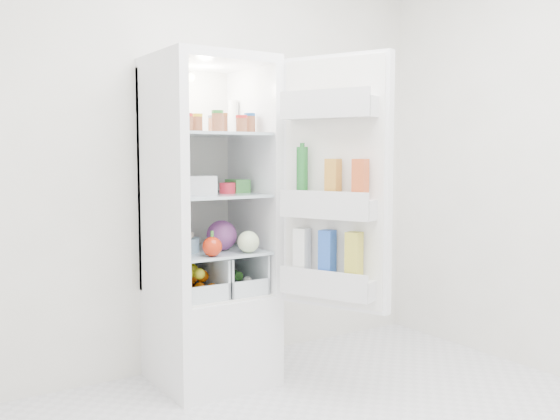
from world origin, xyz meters
TOP-DOWN VIEW (x-y plane):
  - room_walls at (0.00, 0.00)m, footprint 3.02×3.02m
  - refrigerator at (-0.20, 1.25)m, footprint 0.60×0.60m
  - shelf_low at (-0.20, 1.19)m, footprint 0.49×0.53m
  - shelf_mid at (-0.20, 1.19)m, footprint 0.49×0.53m
  - shelf_top at (-0.20, 1.19)m, footprint 0.49×0.53m
  - crisper_left at (-0.32, 1.19)m, footprint 0.23×0.46m
  - crisper_right at (-0.08, 1.19)m, footprint 0.23×0.46m
  - condiment_jars at (-0.21, 1.13)m, footprint 0.46×0.34m
  - squeeze_bottle at (0.01, 1.31)m, footprint 0.06×0.06m
  - tub_white at (-0.28, 1.15)m, footprint 0.19×0.19m
  - tub_cream at (-0.24, 1.20)m, footprint 0.14×0.14m
  - tin_red at (-0.12, 1.15)m, footprint 0.09×0.09m
  - foil_tray at (-0.30, 1.22)m, footprint 0.19×0.16m
  - tub_green at (-0.03, 1.19)m, footprint 0.09×0.13m
  - red_cabbage at (-0.17, 1.13)m, footprint 0.17×0.17m
  - bell_pepper at (-0.30, 0.97)m, footprint 0.10×0.10m
  - mushroom_bowl at (-0.36, 1.18)m, footprint 0.20×0.20m
  - salad_bag at (-0.09, 0.98)m, footprint 0.12×0.12m
  - citrus_pile at (-0.32, 1.16)m, footprint 0.20×0.31m
  - veg_pile at (-0.07, 1.18)m, footprint 0.16×0.30m
  - fridge_door at (0.22, 0.64)m, footprint 0.38×0.57m

SIDE VIEW (x-z plane):
  - veg_pile at x=-0.07m, z-range 0.51..0.61m
  - citrus_pile at x=-0.32m, z-range 0.50..0.66m
  - crisper_left at x=-0.32m, z-range 0.50..0.72m
  - crisper_right at x=-0.08m, z-range 0.50..0.72m
  - refrigerator at x=-0.20m, z-range -0.23..1.57m
  - shelf_low at x=-0.20m, z-range 0.73..0.75m
  - mushroom_bowl at x=-0.36m, z-range 0.75..0.82m
  - bell_pepper at x=-0.30m, z-range 0.75..0.85m
  - salad_bag at x=-0.09m, z-range 0.75..0.86m
  - red_cabbage at x=-0.17m, z-range 0.75..0.91m
  - shelf_mid at x=-0.20m, z-range 1.04..1.06m
  - foil_tray at x=-0.30m, z-range 1.06..1.10m
  - tin_red at x=-0.12m, z-range 1.06..1.12m
  - tub_cream at x=-0.24m, z-range 1.06..1.12m
  - fridge_door at x=0.22m, z-range 0.44..1.74m
  - tub_green at x=-0.03m, z-range 1.06..1.13m
  - tub_white at x=-0.28m, z-range 1.06..1.16m
  - shelf_top at x=-0.20m, z-range 1.37..1.39m
  - condiment_jars at x=-0.21m, z-range 1.39..1.47m
  - squeeze_bottle at x=0.01m, z-range 1.39..1.58m
  - room_walls at x=0.00m, z-range 0.29..2.90m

